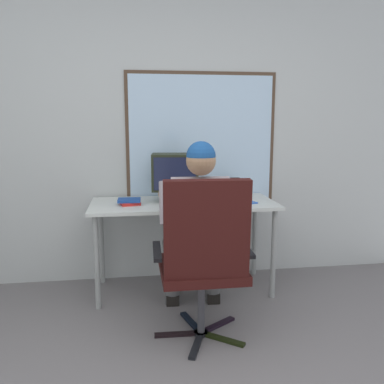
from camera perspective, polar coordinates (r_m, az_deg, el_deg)
wall_rear at (r=3.65m, az=-3.98°, el=9.97°), size 4.66×0.08×2.86m
desk at (r=3.37m, az=-1.18°, el=-2.66°), size 1.50×0.64×0.76m
office_chair at (r=2.56m, az=1.67°, el=-8.51°), size 0.64×0.61×1.09m
person_seated at (r=2.81m, az=0.85°, el=-5.34°), size 0.54×0.83×1.29m
crt_monitor at (r=3.35m, az=-2.37°, el=2.67°), size 0.40×0.28×0.39m
wine_glass at (r=3.24m, az=3.77°, el=-0.12°), size 0.07×0.07×0.15m
desk_speaker at (r=3.53m, az=5.93°, el=0.54°), size 0.10×0.09×0.17m
book_stack at (r=3.28m, az=-8.67°, el=-1.32°), size 0.18×0.16×0.05m
cd_case at (r=3.35m, az=7.55°, el=-1.43°), size 0.18×0.16×0.01m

